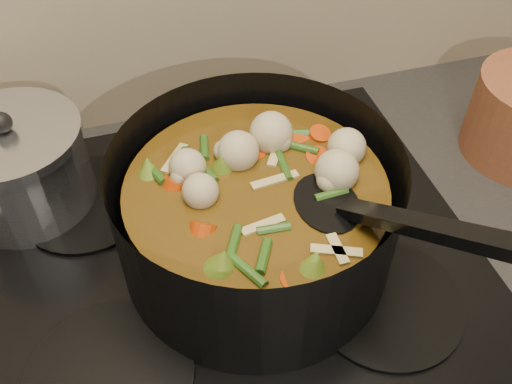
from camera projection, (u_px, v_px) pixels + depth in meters
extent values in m
cube|color=black|center=(227.00, 271.00, 0.75)|extent=(2.64, 0.64, 0.05)
cube|color=black|center=(226.00, 255.00, 0.73)|extent=(0.62, 0.54, 0.02)
cylinder|color=black|center=(109.00, 376.00, 0.60)|extent=(0.18, 0.18, 0.01)
cylinder|color=black|center=(386.00, 301.00, 0.66)|extent=(0.18, 0.18, 0.01)
cylinder|color=black|center=(87.00, 203.00, 0.77)|extent=(0.18, 0.18, 0.01)
cylinder|color=black|center=(308.00, 157.00, 0.84)|extent=(0.18, 0.18, 0.01)
cylinder|color=black|center=(256.00, 212.00, 0.66)|extent=(0.38, 0.38, 0.16)
cylinder|color=black|center=(256.00, 252.00, 0.71)|extent=(0.32, 0.32, 0.01)
cylinder|color=#5A3C0F|center=(256.00, 219.00, 0.67)|extent=(0.29, 0.29, 0.11)
cylinder|color=#C03909|center=(293.00, 180.00, 0.64)|extent=(0.03, 0.03, 0.03)
cylinder|color=#C03909|center=(280.00, 145.00, 0.68)|extent=(0.04, 0.04, 0.03)
cylinder|color=#C03909|center=(212.00, 131.00, 0.70)|extent=(0.05, 0.04, 0.03)
cylinder|color=#C03909|center=(203.00, 182.00, 0.64)|extent=(0.04, 0.04, 0.03)
cylinder|color=#C03909|center=(187.00, 232.00, 0.59)|extent=(0.04, 0.04, 0.03)
cylinder|color=#C03909|center=(258.00, 218.00, 0.60)|extent=(0.05, 0.05, 0.03)
cylinder|color=#C03909|center=(315.00, 219.00, 0.60)|extent=(0.04, 0.04, 0.03)
cylinder|color=#C03909|center=(350.00, 170.00, 0.65)|extent=(0.04, 0.04, 0.03)
cylinder|color=#C03909|center=(277.00, 155.00, 0.67)|extent=(0.04, 0.05, 0.03)
cylinder|color=#C03909|center=(220.00, 139.00, 0.69)|extent=(0.04, 0.04, 0.03)
cylinder|color=#C03909|center=(218.00, 183.00, 0.63)|extent=(0.03, 0.03, 0.03)
cylinder|color=#C03909|center=(199.00, 222.00, 0.59)|extent=(0.04, 0.04, 0.03)
sphere|color=#C2AE89|center=(315.00, 167.00, 0.63)|extent=(0.05, 0.05, 0.05)
sphere|color=#C2AE89|center=(248.00, 139.00, 0.67)|extent=(0.05, 0.05, 0.05)
sphere|color=#C2AE89|center=(194.00, 178.00, 0.62)|extent=(0.05, 0.05, 0.05)
sphere|color=#C2AE89|center=(245.00, 226.00, 0.57)|extent=(0.05, 0.05, 0.05)
sphere|color=#C2AE89|center=(317.00, 193.00, 0.60)|extent=(0.05, 0.05, 0.05)
sphere|color=#C2AE89|center=(283.00, 142.00, 0.66)|extent=(0.05, 0.05, 0.05)
cone|color=olive|center=(297.00, 242.00, 0.56)|extent=(0.04, 0.04, 0.04)
cone|color=olive|center=(326.00, 155.00, 0.65)|extent=(0.04, 0.04, 0.04)
cone|color=olive|center=(214.00, 136.00, 0.68)|extent=(0.04, 0.04, 0.04)
cone|color=olive|center=(183.00, 220.00, 0.58)|extent=(0.04, 0.04, 0.04)
cone|color=olive|center=(314.00, 233.00, 0.57)|extent=(0.04, 0.04, 0.04)
cylinder|color=#335719|center=(272.00, 156.00, 0.66)|extent=(0.01, 0.04, 0.01)
cylinder|color=#335719|center=(211.00, 127.00, 0.69)|extent=(0.04, 0.04, 0.01)
cylinder|color=#335719|center=(176.00, 175.00, 0.63)|extent=(0.04, 0.02, 0.01)
cylinder|color=#335719|center=(206.00, 216.00, 0.59)|extent=(0.03, 0.04, 0.01)
cylinder|color=#335719|center=(258.00, 218.00, 0.59)|extent=(0.03, 0.04, 0.01)
cylinder|color=#335719|center=(344.00, 230.00, 0.58)|extent=(0.04, 0.02, 0.01)
cylinder|color=#335719|center=(334.00, 169.00, 0.64)|extent=(0.04, 0.04, 0.01)
cylinder|color=#335719|center=(280.00, 145.00, 0.67)|extent=(0.01, 0.04, 0.01)
cylinder|color=#335719|center=(236.00, 157.00, 0.65)|extent=(0.04, 0.03, 0.01)
cylinder|color=#335719|center=(159.00, 171.00, 0.64)|extent=(0.04, 0.02, 0.01)
cylinder|color=#335719|center=(188.00, 225.00, 0.58)|extent=(0.03, 0.04, 0.01)
cylinder|color=#335719|center=(257.00, 234.00, 0.58)|extent=(0.03, 0.04, 0.01)
cube|color=tan|center=(183.00, 184.00, 0.63)|extent=(0.05, 0.01, 0.00)
cube|color=tan|center=(242.00, 241.00, 0.57)|extent=(0.02, 0.05, 0.00)
cube|color=tan|center=(327.00, 202.00, 0.61)|extent=(0.05, 0.03, 0.00)
cube|color=tan|center=(287.00, 142.00, 0.67)|extent=(0.04, 0.04, 0.00)
cube|color=tan|center=(200.00, 155.00, 0.66)|extent=(0.03, 0.05, 0.00)
cube|color=tan|center=(201.00, 224.00, 0.59)|extent=(0.05, 0.02, 0.00)
ellipsoid|color=black|center=(326.00, 204.00, 0.61)|extent=(0.07, 0.09, 0.01)
cube|color=black|center=(426.00, 227.00, 0.51)|extent=(0.10, 0.19, 0.12)
cylinder|color=silver|center=(21.00, 171.00, 0.74)|extent=(0.17, 0.17, 0.11)
cylinder|color=silver|center=(6.00, 135.00, 0.70)|extent=(0.18, 0.18, 0.01)
sphere|color=black|center=(1.00, 123.00, 0.68)|extent=(0.03, 0.03, 0.03)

